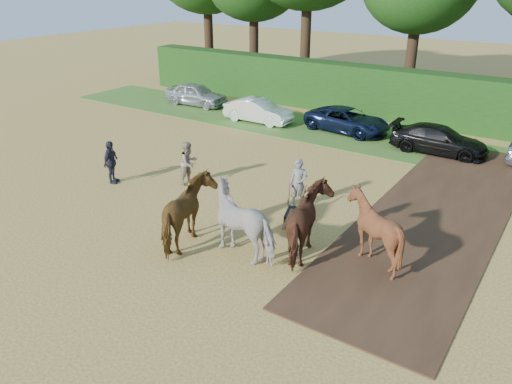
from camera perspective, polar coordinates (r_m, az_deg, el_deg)
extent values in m
plane|color=gold|center=(14.34, 6.66, -11.22)|extent=(120.00, 120.00, 0.00)
cube|color=#472D1C|center=(19.72, 20.15, -2.20)|extent=(4.50, 17.00, 0.05)
cube|color=#38601E|center=(26.41, 21.05, 4.17)|extent=(50.00, 5.00, 0.03)
cube|color=#14380F|center=(30.28, 23.61, 9.10)|extent=(46.00, 1.60, 3.00)
imported|color=#B4A38D|center=(20.99, -7.67, 3.31)|extent=(0.74, 0.92, 1.82)
imported|color=#23242F|center=(21.72, -16.24, 3.28)|extent=(0.82, 1.16, 1.83)
imported|color=brown|center=(16.07, -7.77, -2.53)|extent=(2.02, 2.90, 2.24)
imported|color=beige|center=(15.62, -1.00, -3.10)|extent=(2.73, 2.53, 2.24)
imported|color=#55291A|center=(15.41, 6.07, -3.65)|extent=(2.02, 2.90, 2.24)
imported|color=#632D18|center=(15.43, 13.24, -4.15)|extent=(2.38, 2.52, 2.25)
cube|color=black|center=(17.94, 4.06, -2.75)|extent=(0.67, 1.03, 0.37)
cube|color=brown|center=(17.29, 3.67, -3.11)|extent=(0.59, 1.45, 0.11)
cylinder|color=brown|center=(18.33, 3.73, -0.75)|extent=(0.55, 1.00, 0.79)
cylinder|color=brown|center=(18.25, 5.18, -0.90)|extent=(0.27, 1.08, 0.79)
imported|color=#999991|center=(18.78, 4.88, 1.00)|extent=(0.79, 0.65, 1.87)
imported|color=#AFB0B6|center=(34.04, -6.86, 11.03)|extent=(4.41, 1.95, 1.48)
imported|color=white|center=(29.82, 0.27, 9.28)|extent=(4.23, 1.58, 1.38)
imported|color=#111A37|center=(28.37, 10.39, 8.06)|extent=(5.02, 2.77, 1.33)
imported|color=black|center=(26.12, 20.18, 5.63)|extent=(4.70, 2.01, 1.35)
cylinder|color=#382616|center=(41.72, -5.39, 16.50)|extent=(0.70, 0.70, 5.85)
cylinder|color=#382616|center=(39.78, -0.24, 15.92)|extent=(0.70, 0.70, 5.40)
cylinder|color=#382616|center=(36.27, 5.64, 15.93)|extent=(0.70, 0.70, 6.53)
cylinder|color=#382616|center=(35.05, 17.19, 13.63)|extent=(0.70, 0.70, 5.17)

